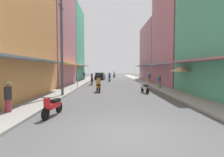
% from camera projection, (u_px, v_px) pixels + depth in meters
% --- Properties ---
extents(ground_plane, '(118.80, 118.80, 0.00)m').
position_uv_depth(ground_plane, '(113.00, 82.00, 28.90)').
color(ground_plane, '#4C4C4F').
extents(sidewalk_left, '(1.99, 62.00, 0.12)m').
position_uv_depth(sidewalk_left, '(82.00, 82.00, 28.83)').
color(sidewalk_left, gray).
rests_on(sidewalk_left, ground).
extents(sidewalk_right, '(1.99, 62.00, 0.12)m').
position_uv_depth(sidewalk_right, '(144.00, 82.00, 28.96)').
color(sidewalk_right, '#9E9991').
rests_on(sidewalk_right, ground).
extents(building_left_mid, '(7.05, 10.04, 17.07)m').
position_uv_depth(building_left_mid, '(46.00, 21.00, 23.31)').
color(building_left_mid, '#B7727F').
rests_on(building_left_mid, ground).
extents(building_left_far, '(7.05, 9.20, 13.84)m').
position_uv_depth(building_left_far, '(65.00, 44.00, 33.39)').
color(building_left_far, '#4CB28C').
rests_on(building_left_far, ground).
extents(building_right_mid, '(7.05, 9.58, 14.80)m').
position_uv_depth(building_right_mid, '(183.00, 30.00, 23.14)').
color(building_right_mid, '#B7727F').
rests_on(building_right_mid, ground).
extents(building_right_far, '(7.05, 10.92, 10.70)m').
position_uv_depth(building_right_far, '(160.00, 53.00, 33.82)').
color(building_right_far, '#B7727F').
rests_on(building_right_far, ground).
extents(motorbike_white, '(0.57, 1.80, 1.58)m').
position_uv_depth(motorbike_white, '(110.00, 77.00, 30.43)').
color(motorbike_white, black).
rests_on(motorbike_white, ground).
extents(motorbike_orange, '(0.65, 1.78, 1.58)m').
position_uv_depth(motorbike_orange, '(98.00, 85.00, 16.56)').
color(motorbike_orange, black).
rests_on(motorbike_orange, ground).
extents(motorbike_maroon, '(0.56, 1.80, 1.58)m').
position_uv_depth(motorbike_maroon, '(92.00, 80.00, 24.01)').
color(motorbike_maroon, black).
rests_on(motorbike_maroon, ground).
extents(motorbike_green, '(0.66, 1.78, 1.58)m').
position_uv_depth(motorbike_green, '(114.00, 75.00, 42.98)').
color(motorbike_green, black).
rests_on(motorbike_green, ground).
extents(motorbike_silver, '(0.59, 1.80, 0.96)m').
position_uv_depth(motorbike_silver, '(145.00, 87.00, 15.93)').
color(motorbike_silver, black).
rests_on(motorbike_silver, ground).
extents(motorbike_red, '(0.60, 1.79, 0.96)m').
position_uv_depth(motorbike_red, '(52.00, 106.00, 8.04)').
color(motorbike_red, black).
rests_on(motorbike_red, ground).
extents(parked_car, '(2.08, 4.23, 1.45)m').
position_uv_depth(parked_car, '(100.00, 76.00, 35.59)').
color(parked_car, black).
rests_on(parked_car, ground).
extents(pedestrian_far, '(0.44, 0.44, 1.66)m').
position_uv_depth(pedestrian_far, '(8.00, 95.00, 8.40)').
color(pedestrian_far, '#99333F').
rests_on(pedestrian_far, ground).
extents(pedestrian_midway, '(0.44, 0.44, 1.69)m').
position_uv_depth(pedestrian_midway, '(149.00, 77.00, 26.42)').
color(pedestrian_midway, '#BF8C3F').
rests_on(pedestrian_midway, ground).
extents(pedestrian_foreground, '(0.34, 0.34, 1.64)m').
position_uv_depth(pedestrian_foreground, '(84.00, 76.00, 34.81)').
color(pedestrian_foreground, '#BF8C3F').
rests_on(pedestrian_foreground, ground).
extents(pedestrian_crossing, '(0.34, 0.34, 1.60)m').
position_uv_depth(pedestrian_crossing, '(160.00, 81.00, 19.36)').
color(pedestrian_crossing, '#598C59').
rests_on(pedestrian_crossing, ground).
extents(vendor_umbrella, '(1.81, 1.81, 2.43)m').
position_uv_depth(vendor_umbrella, '(181.00, 69.00, 15.07)').
color(vendor_umbrella, '#99999E').
rests_on(vendor_umbrella, ground).
extents(utility_pole, '(0.20, 1.20, 7.60)m').
position_uv_depth(utility_pole, '(62.00, 47.00, 13.69)').
color(utility_pole, '#4C4C4F').
rests_on(utility_pole, ground).
extents(street_sign_no_entry, '(0.07, 0.60, 2.65)m').
position_uv_depth(street_sign_no_entry, '(77.00, 73.00, 19.72)').
color(street_sign_no_entry, gray).
rests_on(street_sign_no_entry, ground).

